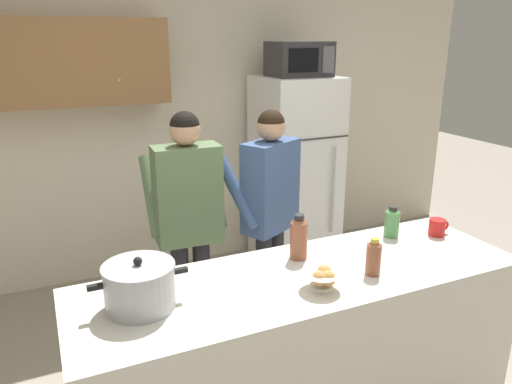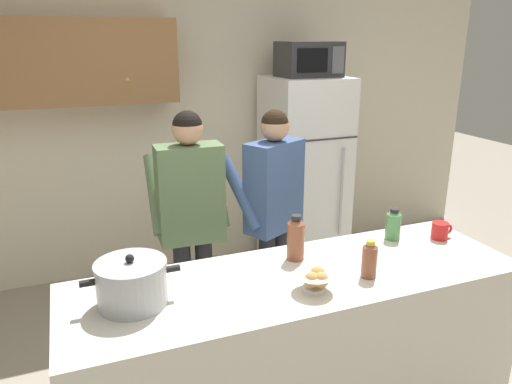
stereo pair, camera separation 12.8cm
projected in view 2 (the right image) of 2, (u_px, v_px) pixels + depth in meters
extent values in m
cube|color=beige|center=(182.00, 121.00, 4.22)|extent=(6.00, 0.12, 2.60)
cube|color=olive|center=(19.00, 63.00, 3.44)|extent=(2.21, 0.34, 0.62)
sphere|color=gold|center=(128.00, 79.00, 3.58)|extent=(0.03, 0.03, 0.03)
cube|color=silver|center=(296.00, 358.00, 2.44)|extent=(2.18, 0.68, 0.92)
cube|color=white|center=(304.00, 174.00, 4.30)|extent=(0.64, 0.64, 1.68)
cube|color=#333333|center=(324.00, 140.00, 3.90)|extent=(0.63, 0.01, 0.01)
cylinder|color=#B2B2B7|center=(341.00, 192.00, 4.08)|extent=(0.02, 0.02, 0.75)
cube|color=#2D2D30|center=(309.00, 59.00, 3.99)|extent=(0.48, 0.36, 0.28)
cube|color=black|center=(313.00, 60.00, 3.80)|extent=(0.26, 0.01, 0.18)
cube|color=#59595B|center=(338.00, 60.00, 3.88)|extent=(0.11, 0.01, 0.21)
cylinder|color=black|center=(205.00, 292.00, 3.22)|extent=(0.11, 0.11, 0.77)
cylinder|color=black|center=(184.00, 295.00, 3.18)|extent=(0.11, 0.11, 0.77)
cube|color=#59724C|center=(190.00, 194.00, 2.99)|extent=(0.41, 0.22, 0.61)
sphere|color=tan|center=(187.00, 129.00, 2.87)|extent=(0.19, 0.19, 0.19)
sphere|color=black|center=(187.00, 125.00, 2.86)|extent=(0.18, 0.18, 0.18)
cylinder|color=#59724C|center=(217.00, 188.00, 3.17)|extent=(0.10, 0.37, 0.47)
cylinder|color=#59724C|center=(155.00, 194.00, 3.04)|extent=(0.10, 0.37, 0.47)
cylinder|color=black|center=(279.00, 276.00, 3.45)|extent=(0.11, 0.11, 0.76)
cylinder|color=black|center=(267.00, 283.00, 3.35)|extent=(0.11, 0.11, 0.76)
cube|color=#3F598C|center=(274.00, 186.00, 3.19)|extent=(0.44, 0.36, 0.60)
sphere|color=tan|center=(275.00, 127.00, 3.07)|extent=(0.18, 0.18, 0.18)
sphere|color=black|center=(275.00, 123.00, 3.06)|extent=(0.17, 0.17, 0.17)
cylinder|color=#3F598C|center=(278.00, 180.00, 3.41)|extent=(0.24, 0.35, 0.46)
cylinder|color=#3F598C|center=(240.00, 193.00, 3.13)|extent=(0.24, 0.35, 0.46)
cylinder|color=#ADAFB5|center=(132.00, 285.00, 2.03)|extent=(0.29, 0.29, 0.17)
cylinder|color=#ADAFB5|center=(130.00, 264.00, 2.00)|extent=(0.30, 0.30, 0.02)
sphere|color=black|center=(130.00, 259.00, 1.99)|extent=(0.04, 0.04, 0.04)
cube|color=black|center=(87.00, 283.00, 1.96)|extent=(0.06, 0.02, 0.02)
cube|color=black|center=(173.00, 269.00, 2.08)|extent=(0.06, 0.02, 0.02)
cylinder|color=red|center=(440.00, 231.00, 2.70)|extent=(0.09, 0.09, 0.10)
torus|color=red|center=(448.00, 229.00, 2.72)|extent=(0.06, 0.01, 0.06)
cylinder|color=white|center=(315.00, 288.00, 2.16)|extent=(0.10, 0.10, 0.02)
cone|color=white|center=(315.00, 280.00, 2.15)|extent=(0.18, 0.18, 0.06)
sphere|color=tan|center=(312.00, 280.00, 2.12)|extent=(0.07, 0.07, 0.07)
sphere|color=tan|center=(318.00, 274.00, 2.17)|extent=(0.07, 0.07, 0.07)
sphere|color=tan|center=(321.00, 280.00, 2.12)|extent=(0.07, 0.07, 0.07)
cylinder|color=brown|center=(369.00, 262.00, 2.26)|extent=(0.07, 0.07, 0.15)
cone|color=brown|center=(371.00, 245.00, 2.24)|extent=(0.07, 0.07, 0.02)
cylinder|color=gold|center=(371.00, 243.00, 2.23)|extent=(0.04, 0.04, 0.02)
cylinder|color=#4C8C4C|center=(393.00, 227.00, 2.69)|extent=(0.08, 0.08, 0.15)
cone|color=#4C8C4C|center=(394.00, 212.00, 2.67)|extent=(0.08, 0.08, 0.02)
cylinder|color=#262626|center=(395.00, 210.00, 2.66)|extent=(0.05, 0.05, 0.02)
cylinder|color=brown|center=(296.00, 241.00, 2.44)|extent=(0.09, 0.09, 0.19)
cone|color=brown|center=(296.00, 221.00, 2.41)|extent=(0.09, 0.09, 0.03)
cylinder|color=#262626|center=(296.00, 217.00, 2.40)|extent=(0.05, 0.05, 0.02)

